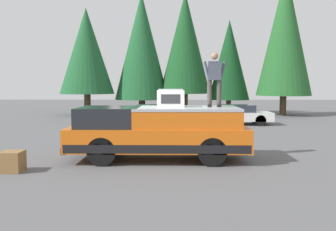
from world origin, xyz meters
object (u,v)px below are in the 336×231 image
Objects in this scene: parked_car_maroon at (152,115)px; wooden_crate at (12,162)px; parked_car_white at (236,115)px; compressor_unit at (171,98)px; person_on_truck_bed at (214,78)px; pickup_truck at (158,132)px.

parked_car_maroon is 12.12m from wooden_crate.
parked_car_white is at bearing -34.17° from wooden_crate.
compressor_unit is 0.20× the size of parked_car_maroon.
person_on_truck_bed is at bearing 166.44° from parked_car_white.
compressor_unit is at bearing 91.36° from person_on_truck_bed.
compressor_unit is (0.18, -0.38, 1.05)m from pickup_truck.
wooden_crate is at bearing 113.18° from compressor_unit.
person_on_truck_bed is (0.21, -1.75, 1.68)m from pickup_truck.
parked_car_white is at bearing -20.65° from compressor_unit.
wooden_crate is at bearing 108.26° from person_on_truck_bed.
parked_car_white is (10.18, -4.15, -0.29)m from pickup_truck.
pickup_truck is 4.25m from wooden_crate.
person_on_truck_bed is 0.41× the size of parked_car_maroon.
pickup_truck is 1.14m from compressor_unit.
compressor_unit reaches higher than wooden_crate.
parked_car_maroon is (9.91, 1.21, -1.35)m from compressor_unit.
pickup_truck reaches higher than parked_car_maroon.
parked_car_white is (10.00, -3.77, -1.35)m from compressor_unit.
person_on_truck_bed is (0.03, -1.37, 0.62)m from compressor_unit.
pickup_truck is at bearing -175.30° from parked_car_maroon.
parked_car_maroon is at bearing 14.64° from person_on_truck_bed.
parked_car_white is 1.00× the size of parked_car_maroon.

